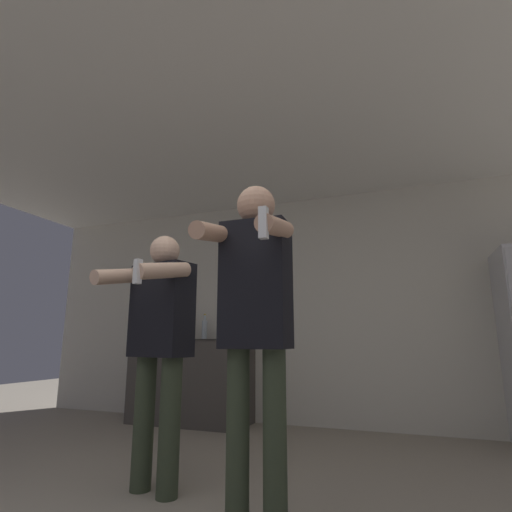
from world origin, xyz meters
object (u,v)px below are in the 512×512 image
object	(u,v)px
person_man_side	(159,333)
bottle_clear_vodka	(170,330)
bottle_tall_gin	(205,329)
person_woman_foreground	(255,312)
bottle_short_whiskey	(176,330)

from	to	relation	value
person_man_side	bottle_clear_vodka	bearing A→B (deg)	120.79
bottle_clear_vodka	bottle_tall_gin	size ratio (longest dim) A/B	0.97
person_woman_foreground	person_man_side	xyz separation A→B (m)	(-0.79, 0.35, -0.09)
person_woman_foreground	person_man_side	bearing A→B (deg)	156.18
bottle_short_whiskey	person_man_side	world-z (taller)	person_man_side
bottle_clear_vodka	person_man_side	size ratio (longest dim) A/B	0.18
person_woman_foreground	person_man_side	distance (m)	0.87
bottle_short_whiskey	bottle_clear_vodka	size ratio (longest dim) A/B	0.95
person_man_side	bottle_short_whiskey	bearing A→B (deg)	118.81
person_woman_foreground	bottle_short_whiskey	bearing A→B (deg)	128.81
bottle_short_whiskey	person_woman_foreground	bearing A→B (deg)	-51.19
bottle_short_whiskey	person_woman_foreground	xyz separation A→B (m)	(1.89, -2.35, 0.01)
bottle_tall_gin	bottle_clear_vodka	bearing A→B (deg)	-180.00
bottle_short_whiskey	person_woman_foreground	distance (m)	3.02
bottle_clear_vodka	bottle_tall_gin	world-z (taller)	bottle_tall_gin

